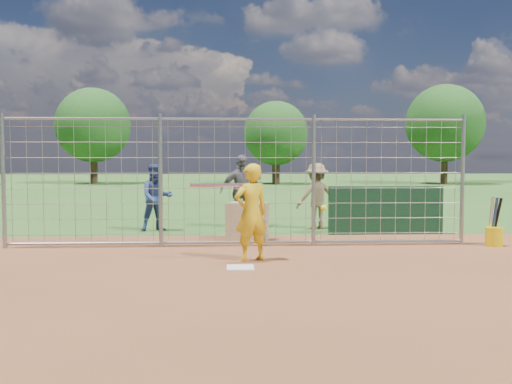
{
  "coord_description": "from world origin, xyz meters",
  "views": [
    {
      "loc": [
        -0.21,
        -9.15,
        1.76
      ],
      "look_at": [
        0.3,
        0.8,
        1.15
      ],
      "focal_mm": 40.0,
      "sensor_mm": 36.0,
      "label": 1
    }
  ],
  "objects": [
    {
      "name": "bystander_c",
      "position": [
        1.98,
        4.68,
        0.81
      ],
      "size": [
        1.18,
        0.89,
        1.61
      ],
      "primitive_type": "imported",
      "rotation": [
        0.0,
        0.0,
        3.46
      ],
      "color": "olive",
      "rests_on": "ground"
    },
    {
      "name": "bystander_a",
      "position": [
        -1.89,
        4.45,
        0.8
      ],
      "size": [
        0.93,
        0.82,
        1.6
      ],
      "primitive_type": "imported",
      "rotation": [
        0.0,
        0.0,
        0.31
      ],
      "color": "navy",
      "rests_on": "ground"
    },
    {
      "name": "bystander_b",
      "position": [
        0.14,
        4.99,
        0.91
      ],
      "size": [
        1.14,
        0.67,
        1.83
      ],
      "primitive_type": "imported",
      "rotation": [
        0.0,
        0.0,
        0.22
      ],
      "color": "#5D5C61",
      "rests_on": "ground"
    },
    {
      "name": "infield_dirt",
      "position": [
        0.0,
        -3.0,
        0.01
      ],
      "size": [
        18.0,
        18.0,
        0.0
      ],
      "primitive_type": "plane",
      "color": "brown",
      "rests_on": "ground"
    },
    {
      "name": "bucket_with_bats",
      "position": [
        5.06,
        1.76,
        0.25
      ],
      "size": [
        0.34,
        0.37,
        0.97
      ],
      "color": "yellow",
      "rests_on": "ground"
    },
    {
      "name": "equipment_in_play",
      "position": [
        0.05,
        0.17,
        1.21
      ],
      "size": [
        2.27,
        0.19,
        0.47
      ],
      "color": "silver",
      "rests_on": "ground"
    },
    {
      "name": "tree_line",
      "position": [
        3.13,
        28.13,
        3.71
      ],
      "size": [
        44.66,
        6.72,
        6.48
      ],
      "color": "#3F2B19",
      "rests_on": "ground"
    },
    {
      "name": "home_plate",
      "position": [
        0.0,
        -0.2,
        0.01
      ],
      "size": [
        0.43,
        0.43,
        0.02
      ],
      "primitive_type": "cube",
      "color": "silver",
      "rests_on": "ground"
    },
    {
      "name": "equipment_bin",
      "position": [
        0.22,
        2.81,
        0.4
      ],
      "size": [
        0.94,
        0.79,
        0.8
      ],
      "primitive_type": "cube",
      "rotation": [
        0.0,
        0.0,
        -0.34
      ],
      "color": "tan",
      "rests_on": "ground"
    },
    {
      "name": "ground",
      "position": [
        0.0,
        0.0,
        0.0
      ],
      "size": [
        100.0,
        100.0,
        0.0
      ],
      "primitive_type": "plane",
      "color": "#2D591E",
      "rests_on": "ground"
    },
    {
      "name": "dugout_wall",
      "position": [
        3.4,
        3.6,
        0.55
      ],
      "size": [
        2.6,
        0.2,
        1.1
      ],
      "primitive_type": "cube",
      "color": "#11381E",
      "rests_on": "ground"
    },
    {
      "name": "backstop_fence",
      "position": [
        0.0,
        2.0,
        1.26
      ],
      "size": [
        9.08,
        0.08,
        2.6
      ],
      "color": "gray",
      "rests_on": "ground"
    },
    {
      "name": "batter",
      "position": [
        0.2,
        0.44,
        0.83
      ],
      "size": [
        0.71,
        0.6,
        1.66
      ],
      "primitive_type": "imported",
      "rotation": [
        0.0,
        0.0,
        3.55
      ],
      "color": "gold",
      "rests_on": "ground"
    }
  ]
}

